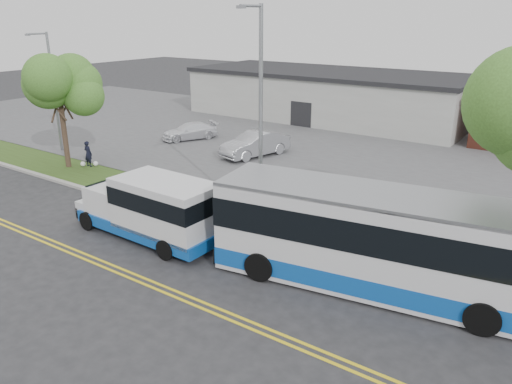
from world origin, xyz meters
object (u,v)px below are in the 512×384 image
Objects in this scene: transit_bus at (395,244)px; parked_car_b at (190,131)px; shuttle_bus at (154,207)px; parked_car_a at (255,144)px; streetlight_near at (260,112)px; streetlight_far at (53,88)px; pedestrian at (88,154)px; tree_west at (58,86)px.

transit_bus reaches higher than parked_car_b.
parked_car_a is (-4.03, 13.20, -0.56)m from shuttle_bus.
shuttle_bus is 1.46× the size of parked_car_a.
streetlight_near reaches higher than shuttle_bus.
streetlight_far is 6.31m from pedestrian.
streetlight_far is 17.78m from shuttle_bus.
transit_bus is 24.33m from parked_car_b.
parked_car_a is at bearing 28.46° from streetlight_far.
streetlight_near is at bearing 170.10° from pedestrian.
streetlight_far is 1.59× the size of parked_car_a.
tree_west is at bearing 164.24° from transit_bus.
streetlight_far is at bearing -136.62° from parked_car_a.
parked_car_a is at bearing 131.46° from transit_bus.
tree_west is at bearing -118.00° from parked_car_a.
tree_west is 0.86× the size of streetlight_far.
shuttle_bus is 18.00m from parked_car_b.
shuttle_bus is at bearing -125.26° from streetlight_near.
pedestrian reaches higher than parked_car_b.
streetlight_near is 17.77m from parked_car_b.
shuttle_bus is 10.01m from transit_bus.
shuttle_bus is at bearing -179.12° from transit_bus.
pedestrian is 0.38× the size of parked_car_b.
tree_west is at bearing 33.47° from pedestrian.
tree_west reaches higher than shuttle_bus.
tree_west is 1.38× the size of parked_car_a.
pedestrian is at bearing 156.39° from shuttle_bus.
streetlight_near is (15.00, -0.47, 0.11)m from tree_west.
transit_bus reaches higher than parked_car_a.
pedestrian is (5.02, -1.42, -3.56)m from streetlight_far.
transit_bus is 21.39m from pedestrian.
shuttle_bus is 4.51× the size of pedestrian.
parked_car_a reaches higher than pedestrian.
tree_west reaches higher than parked_car_a.
transit_bus is 18.05m from parked_car_a.
transit_bus reaches higher than pedestrian.
tree_west reaches higher than pedestrian.
tree_west is at bearing -69.98° from parked_car_b.
shuttle_bus is 13.81m from parked_car_a.
parked_car_a is (-13.89, 11.50, -0.86)m from transit_bus.
parked_car_b is at bearing -173.95° from parked_car_a.
shuttle_bus is 12.38m from pedestrian.
shuttle_bus is (16.25, -6.57, -2.99)m from streetlight_far.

